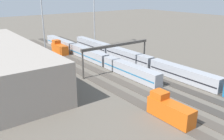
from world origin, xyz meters
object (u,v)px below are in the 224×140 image
at_px(train_on_track_0, 148,62).
at_px(signal_gantry, 116,48).
at_px(train_on_track_2, 88,54).
at_px(light_mast_0, 94,6).
at_px(train_on_track_4, 169,110).
at_px(train_on_track_3, 60,48).
at_px(light_mast_1, 43,18).

bearing_deg(train_on_track_0, signal_gantry, 68.54).
xyz_separation_m(train_on_track_2, light_mast_0, (17.05, -13.87, 16.16)).
relative_size(train_on_track_4, train_on_track_2, 0.14).
relative_size(train_on_track_3, light_mast_1, 0.43).
relative_size(light_mast_0, signal_gantry, 1.15).
distance_m(train_on_track_2, light_mast_1, 20.71).
height_order(light_mast_1, signal_gantry, light_mast_1).
xyz_separation_m(light_mast_0, signal_gantry, (-34.46, 13.87, -10.73)).
xyz_separation_m(train_on_track_4, signal_gantry, (30.26, -10.00, 5.26)).
relative_size(light_mast_1, signal_gantry, 0.93).
relative_size(train_on_track_0, train_on_track_4, 9.06).
height_order(train_on_track_0, signal_gantry, signal_gantry).
distance_m(train_on_track_0, light_mast_1, 40.71).
distance_m(train_on_track_0, train_on_track_2, 23.57).
relative_size(train_on_track_0, train_on_track_3, 9.06).
bearing_deg(train_on_track_2, light_mast_1, 51.52).
xyz_separation_m(light_mast_0, light_mast_1, (-7.11, 26.38, -2.99)).
xyz_separation_m(train_on_track_3, signal_gantry, (-31.59, -5.00, 5.26)).
bearing_deg(signal_gantry, train_on_track_2, 0.00).
distance_m(train_on_track_4, signal_gantry, 32.30).
height_order(train_on_track_3, signal_gantry, signal_gantry).
bearing_deg(light_mast_1, train_on_track_0, -144.27).
height_order(light_mast_0, light_mast_1, light_mast_0).
bearing_deg(train_on_track_0, light_mast_0, -5.76).
relative_size(train_on_track_4, signal_gantry, 0.40).
relative_size(train_on_track_4, light_mast_1, 0.43).
bearing_deg(train_on_track_2, signal_gantry, 180.00).
xyz_separation_m(train_on_track_2, signal_gantry, (-17.41, 0.00, 5.43)).
bearing_deg(signal_gantry, light_mast_0, -21.93).
distance_m(train_on_track_4, train_on_track_2, 48.71).
distance_m(train_on_track_2, signal_gantry, 18.24).
bearing_deg(train_on_track_3, train_on_track_2, -160.58).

